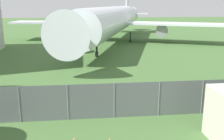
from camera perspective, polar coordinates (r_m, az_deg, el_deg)
The scene contains 2 objects.
perimeter_fence at distance 14.58m, azimuth 0.52°, elevation -6.68°, with size 56.07×0.07×2.03m.
airplane at distance 42.86m, azimuth 0.48°, elevation 10.82°, with size 35.51×43.74×12.07m.
Camera 1 is at (-1.68, -3.06, 6.22)m, focal length 42.00 mm.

